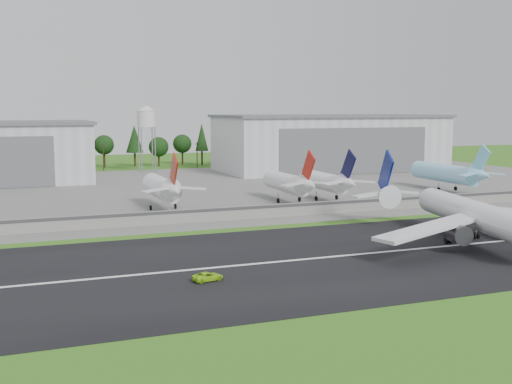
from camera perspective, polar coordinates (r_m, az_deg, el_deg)
name	(u,v)px	position (r m, az deg, el deg)	size (l,w,h in m)	color
ground	(386,267)	(117.04, 11.50, -6.53)	(600.00, 600.00, 0.00)	#326A19
runway	(358,255)	(125.33, 9.03, -5.52)	(320.00, 60.00, 0.10)	black
runway_centerline	(358,254)	(125.31, 9.03, -5.49)	(220.00, 1.00, 0.02)	white
apron	(199,189)	(225.87, -5.07, 0.31)	(320.00, 150.00, 0.10)	slate
blast_fence	(269,211)	(164.70, 1.19, -1.70)	(240.00, 0.61, 3.50)	gray
hangar_east	(330,142)	(294.48, 6.63, 4.40)	(102.00, 47.00, 25.20)	silver
water_tower	(146,116)	(286.18, -9.72, 6.65)	(8.40, 8.40, 29.40)	#99999E
utility_poles	(152,169)	(303.15, -9.25, 2.04)	(230.00, 3.00, 12.00)	black
treeline	(145,166)	(317.79, -9.81, 2.28)	(320.00, 16.00, 22.00)	black
main_airliner	(477,221)	(139.76, 19.01, -2.47)	(55.99, 58.86, 18.17)	white
ground_vehicle	(208,276)	(105.42, -4.31, -7.50)	(2.38, 5.16, 1.43)	#9BDE1A
parked_jet_red_a	(164,188)	(177.80, -8.19, 0.36)	(7.36, 31.29, 16.79)	white
parked_jet_red_b	(291,183)	(189.91, 3.12, 0.81)	(7.36, 31.29, 16.60)	silver
parked_jet_navy	(329,181)	(195.38, 6.50, 0.94)	(7.36, 31.29, 16.51)	white
parked_jet_skyblue	(450,173)	(225.90, 16.90, 1.61)	(7.36, 37.29, 16.87)	#92DAFC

